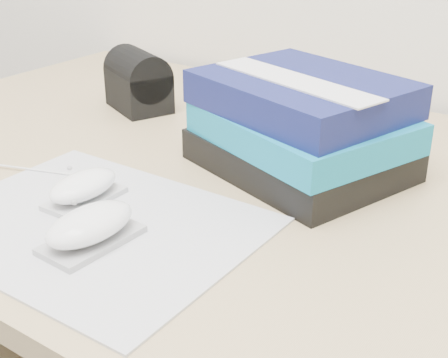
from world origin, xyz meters
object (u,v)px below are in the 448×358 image
Objects in this scene: mouse_rear at (84,188)px; mouse_front at (90,227)px; pouch at (138,81)px; desk at (340,321)px; book_stack at (301,126)px.

mouse_rear is 0.88× the size of mouse_front.
mouse_rear is 0.37m from pouch.
desk is 4.99× the size of book_stack.
mouse_front reaches higher than mouse_rear.
mouse_rear is 0.72× the size of pouch.
mouse_rear is 0.30m from book_stack.
desk is at bearing 46.55° from mouse_rear.
pouch is at bearing 169.01° from book_stack.
book_stack reaches higher than mouse_front.
book_stack is 0.37m from pouch.
mouse_rear is (-0.24, -0.26, 0.26)m from desk.
mouse_rear is at bearing -58.32° from pouch.
pouch reaches higher than mouse_rear.
book_stack reaches higher than mouse_rear.
book_stack is at bearing 74.71° from mouse_front.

